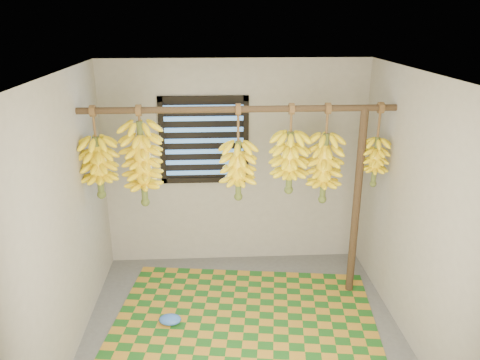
{
  "coord_description": "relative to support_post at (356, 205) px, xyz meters",
  "views": [
    {
      "loc": [
        -0.24,
        -3.63,
        2.84
      ],
      "look_at": [
        0.0,
        0.55,
        1.35
      ],
      "focal_mm": 35.0,
      "sensor_mm": 36.0,
      "label": 1
    }
  ],
  "objects": [
    {
      "name": "window",
      "position": [
        -1.55,
        0.78,
        0.5
      ],
      "size": [
        1.0,
        0.04,
        1.0
      ],
      "color": "black",
      "rests_on": "wall_back"
    },
    {
      "name": "banana_bunch_a",
      "position": [
        -2.55,
        0.0,
        0.46
      ],
      "size": [
        0.36,
        0.36,
        0.9
      ],
      "color": "brown",
      "rests_on": "hanging_pole"
    },
    {
      "name": "wall_left",
      "position": [
        -2.71,
        -0.7,
        0.2
      ],
      "size": [
        0.01,
        3.0,
        2.4
      ],
      "primitive_type": "cube",
      "color": "gray",
      "rests_on": "floor"
    },
    {
      "name": "banana_bunch_c",
      "position": [
        -1.21,
        0.0,
        0.4
      ],
      "size": [
        0.34,
        0.34,
        0.95
      ],
      "color": "brown",
      "rests_on": "hanging_pole"
    },
    {
      "name": "support_post",
      "position": [
        0.0,
        0.0,
        0.0
      ],
      "size": [
        0.08,
        0.08,
        2.0
      ],
      "primitive_type": "cylinder",
      "color": "#49311F",
      "rests_on": "floor"
    },
    {
      "name": "floor",
      "position": [
        -1.2,
        -0.7,
        -1.0
      ],
      "size": [
        3.0,
        3.0,
        0.01
      ],
      "primitive_type": "cube",
      "color": "#545454",
      "rests_on": "ground"
    },
    {
      "name": "plastic_bag",
      "position": [
        -1.9,
        -0.5,
        -0.95
      ],
      "size": [
        0.23,
        0.18,
        0.09
      ],
      "primitive_type": "ellipsoid",
      "rotation": [
        0.0,
        0.0,
        -0.09
      ],
      "color": "blue",
      "rests_on": "woven_mat"
    },
    {
      "name": "wall_right",
      "position": [
        0.3,
        -0.7,
        0.2
      ],
      "size": [
        0.01,
        3.0,
        2.4
      ],
      "primitive_type": "cube",
      "color": "gray",
      "rests_on": "floor"
    },
    {
      "name": "banana_bunch_f",
      "position": [
        0.15,
        0.0,
        0.46
      ],
      "size": [
        0.25,
        0.25,
        0.84
      ],
      "color": "brown",
      "rests_on": "hanging_pole"
    },
    {
      "name": "ceiling",
      "position": [
        -1.2,
        -0.7,
        1.4
      ],
      "size": [
        3.0,
        3.0,
        0.01
      ],
      "primitive_type": "cube",
      "color": "silver",
      "rests_on": "wall_back"
    },
    {
      "name": "banana_bunch_e",
      "position": [
        -0.7,
        0.0,
        0.47
      ],
      "size": [
        0.36,
        0.36,
        0.89
      ],
      "color": "brown",
      "rests_on": "hanging_pole"
    },
    {
      "name": "hanging_pole",
      "position": [
        -1.2,
        0.0,
        1.0
      ],
      "size": [
        3.0,
        0.06,
        0.06
      ],
      "primitive_type": "cylinder",
      "rotation": [
        0.0,
        1.57,
        0.0
      ],
      "color": "#49311F",
      "rests_on": "wall_left"
    },
    {
      "name": "banana_bunch_d",
      "position": [
        -0.36,
        0.0,
        0.41
      ],
      "size": [
        0.35,
        0.35,
        1.0
      ],
      "color": "brown",
      "rests_on": "hanging_pole"
    },
    {
      "name": "woven_mat",
      "position": [
        -1.18,
        -0.56,
        -0.99
      ],
      "size": [
        2.78,
        2.34,
        0.01
      ],
      "primitive_type": "cube",
      "rotation": [
        0.0,
        0.0,
        -0.13
      ],
      "color": "#1C591A",
      "rests_on": "floor"
    },
    {
      "name": "wall_back",
      "position": [
        -1.2,
        0.8,
        0.2
      ],
      "size": [
        3.0,
        0.01,
        2.4
      ],
      "primitive_type": "cube",
      "color": "gray",
      "rests_on": "floor"
    },
    {
      "name": "banana_bunch_b",
      "position": [
        -2.13,
        0.0,
        0.48
      ],
      "size": [
        0.38,
        0.38,
        0.99
      ],
      "color": "brown",
      "rests_on": "hanging_pole"
    }
  ]
}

